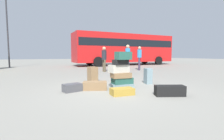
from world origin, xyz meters
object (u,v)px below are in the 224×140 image
at_px(suitcase_tan_foreground_far, 122,91).
at_px(person_bearded_onlooker, 128,56).
at_px(suitcase_black_upright_blue, 170,91).
at_px(suitcase_black_right_side, 121,78).
at_px(suitcase_brown_left_side, 95,86).
at_px(suitcase_charcoal_white_trunk, 72,88).
at_px(parked_bus, 125,48).
at_px(lamp_post, 7,19).
at_px(suitcase_brown_behind_tower, 93,74).
at_px(person_tourist_with_camera, 139,56).
at_px(suitcase_tower, 121,73).
at_px(person_passerby_in_red, 104,57).
at_px(suitcase_slate_foreground_near, 148,76).

bearing_deg(suitcase_tan_foreground_far, person_bearded_onlooker, 63.22).
xyz_separation_m(suitcase_black_upright_blue, person_bearded_onlooker, (1.71, 5.70, 0.87)).
bearing_deg(suitcase_black_right_side, suitcase_brown_left_side, -150.39).
bearing_deg(suitcase_black_right_side, suitcase_charcoal_white_trunk, -160.66).
height_order(parked_bus, lamp_post, lamp_post).
relative_size(suitcase_brown_behind_tower, suitcase_brown_left_side, 0.84).
bearing_deg(person_bearded_onlooker, parked_bus, -157.74).
distance_m(suitcase_black_upright_blue, person_tourist_with_camera, 7.40).
bearing_deg(suitcase_brown_left_side, parked_bus, 78.55).
height_order(suitcase_tower, person_tourist_with_camera, person_tourist_with_camera).
bearing_deg(suitcase_black_upright_blue, person_passerby_in_red, 106.44).
distance_m(suitcase_black_right_side, person_tourist_with_camera, 5.21).
bearing_deg(suitcase_brown_left_side, person_tourist_with_camera, 66.64).
distance_m(suitcase_tower, suitcase_brown_left_side, 0.92).
xyz_separation_m(suitcase_slate_foreground_near, person_passerby_in_red, (-0.07, 4.72, 0.65)).
bearing_deg(suitcase_black_upright_blue, suitcase_charcoal_white_trunk, 167.40).
distance_m(suitcase_black_upright_blue, suitcase_black_right_side, 2.69).
distance_m(suitcase_charcoal_white_trunk, suitcase_tan_foreground_far, 1.50).
height_order(suitcase_black_upright_blue, suitcase_black_right_side, suitcase_black_upright_blue).
distance_m(suitcase_brown_left_side, suitcase_black_right_side, 1.89).
height_order(suitcase_tower, person_passerby_in_red, person_passerby_in_red).
xyz_separation_m(suitcase_black_upright_blue, suitcase_black_right_side, (-0.14, 2.69, -0.01)).
bearing_deg(person_tourist_with_camera, suitcase_brown_left_side, -2.74).
relative_size(suitcase_tower, parked_bus, 0.11).
bearing_deg(suitcase_brown_behind_tower, suitcase_brown_left_side, -113.34).
xyz_separation_m(suitcase_brown_behind_tower, person_tourist_with_camera, (4.39, 3.72, 0.69)).
bearing_deg(parked_bus, suitcase_charcoal_white_trunk, -126.58).
bearing_deg(suitcase_brown_behind_tower, lamp_post, 103.75).
bearing_deg(suitcase_black_right_side, person_tourist_with_camera, 40.98).
height_order(person_bearded_onlooker, person_tourist_with_camera, person_bearded_onlooker).
height_order(suitcase_brown_behind_tower, suitcase_slate_foreground_near, suitcase_brown_behind_tower).
height_order(suitcase_black_upright_blue, person_tourist_with_camera, person_tourist_with_camera).
bearing_deg(suitcase_tower, suitcase_charcoal_white_trunk, 175.06).
relative_size(suitcase_tan_foreground_far, suitcase_slate_foreground_near, 1.07).
xyz_separation_m(suitcase_tower, suitcase_tan_foreground_far, (-0.34, -0.79, -0.41)).
height_order(suitcase_brown_left_side, lamp_post, lamp_post).
xyz_separation_m(person_passerby_in_red, lamp_post, (-6.24, 6.36, 3.06)).
relative_size(parked_bus, lamp_post, 1.77).
bearing_deg(suitcase_tower, suitcase_tan_foreground_far, -113.18).
height_order(suitcase_tower, suitcase_charcoal_white_trunk, suitcase_tower).
bearing_deg(person_bearded_onlooker, suitcase_charcoal_white_trunk, 3.69).
bearing_deg(suitcase_tower, suitcase_black_upright_blue, -60.38).
height_order(suitcase_black_right_side, parked_bus, parked_bus).
relative_size(suitcase_tower, suitcase_brown_left_side, 1.62).
bearing_deg(person_tourist_with_camera, lamp_post, -85.19).
bearing_deg(suitcase_black_upright_blue, suitcase_brown_left_side, 157.52).
bearing_deg(suitcase_black_right_side, person_passerby_in_red, 71.44).
bearing_deg(parked_bus, suitcase_black_right_side, -120.55).
relative_size(suitcase_tower, person_passerby_in_red, 0.74).
xyz_separation_m(suitcase_slate_foreground_near, suitcase_black_right_side, (-0.67, 0.91, -0.16)).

